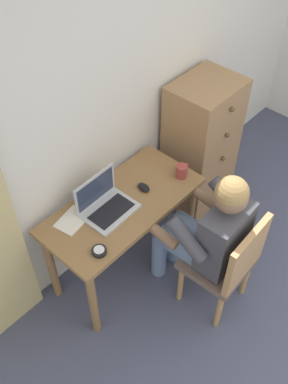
{
  "coord_description": "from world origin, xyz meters",
  "views": [
    {
      "loc": [
        -1.7,
        0.48,
        2.82
      ],
      "look_at": [
        -0.29,
        1.76,
        0.82
      ],
      "focal_mm": 40.58,
      "sensor_mm": 36.0,
      "label": 1
    }
  ],
  "objects_px": {
    "notebook_pad": "(73,220)",
    "coffee_mug": "(182,171)",
    "desk": "(123,216)",
    "computer_mouse": "(144,187)",
    "laptop": "(105,204)",
    "person_seated": "(207,230)",
    "dresser": "(201,146)",
    "desk_clock": "(99,251)",
    "chair": "(228,262)"
  },
  "relations": [
    {
      "from": "desk",
      "to": "chair",
      "type": "relative_size",
      "value": 1.29
    },
    {
      "from": "laptop",
      "to": "computer_mouse",
      "type": "xyz_separation_m",
      "value": [
        0.3,
        -0.06,
        -0.04
      ]
    },
    {
      "from": "laptop",
      "to": "coffee_mug",
      "type": "height_order",
      "value": "laptop"
    },
    {
      "from": "desk",
      "to": "coffee_mug",
      "type": "relative_size",
      "value": 9.3
    },
    {
      "from": "dresser",
      "to": "person_seated",
      "type": "bearing_deg",
      "value": -140.75
    },
    {
      "from": "dresser",
      "to": "desk_clock",
      "type": "relative_size",
      "value": 12.76
    },
    {
      "from": "desk",
      "to": "laptop",
      "type": "xyz_separation_m",
      "value": [
        -0.11,
        0.05,
        0.18
      ]
    },
    {
      "from": "person_seated",
      "to": "laptop",
      "type": "distance_m",
      "value": 0.67
    },
    {
      "from": "desk",
      "to": "dresser",
      "type": "height_order",
      "value": "dresser"
    },
    {
      "from": "dresser",
      "to": "person_seated",
      "type": "height_order",
      "value": "person_seated"
    },
    {
      "from": "notebook_pad",
      "to": "laptop",
      "type": "bearing_deg",
      "value": -31.72
    },
    {
      "from": "desk",
      "to": "laptop",
      "type": "bearing_deg",
      "value": 157.19
    },
    {
      "from": "laptop",
      "to": "notebook_pad",
      "type": "xyz_separation_m",
      "value": [
        -0.21,
        0.08,
        -0.05
      ]
    },
    {
      "from": "chair",
      "to": "dresser",
      "type": "bearing_deg",
      "value": 47.13
    },
    {
      "from": "computer_mouse",
      "to": "notebook_pad",
      "type": "relative_size",
      "value": 0.48
    },
    {
      "from": "chair",
      "to": "person_seated",
      "type": "xyz_separation_m",
      "value": [
        -0.01,
        0.18,
        0.18
      ]
    },
    {
      "from": "laptop",
      "to": "coffee_mug",
      "type": "distance_m",
      "value": 0.59
    },
    {
      "from": "desk",
      "to": "computer_mouse",
      "type": "xyz_separation_m",
      "value": [
        0.19,
        -0.02,
        0.14
      ]
    },
    {
      "from": "desk",
      "to": "notebook_pad",
      "type": "distance_m",
      "value": 0.37
    },
    {
      "from": "dresser",
      "to": "desk_clock",
      "type": "bearing_deg",
      "value": -169.66
    },
    {
      "from": "dresser",
      "to": "laptop",
      "type": "height_order",
      "value": "dresser"
    },
    {
      "from": "coffee_mug",
      "to": "dresser",
      "type": "bearing_deg",
      "value": 21.05
    },
    {
      "from": "computer_mouse",
      "to": "notebook_pad",
      "type": "distance_m",
      "value": 0.53
    },
    {
      "from": "computer_mouse",
      "to": "person_seated",
      "type": "bearing_deg",
      "value": -77.46
    },
    {
      "from": "person_seated",
      "to": "computer_mouse",
      "type": "distance_m",
      "value": 0.51
    },
    {
      "from": "dresser",
      "to": "notebook_pad",
      "type": "height_order",
      "value": "dresser"
    },
    {
      "from": "person_seated",
      "to": "dresser",
      "type": "bearing_deg",
      "value": 39.25
    },
    {
      "from": "computer_mouse",
      "to": "desk_clock",
      "type": "xyz_separation_m",
      "value": [
        -0.56,
        -0.16,
        -0.0
      ]
    },
    {
      "from": "desk",
      "to": "computer_mouse",
      "type": "relative_size",
      "value": 11.16
    },
    {
      "from": "dresser",
      "to": "person_seated",
      "type": "xyz_separation_m",
      "value": [
        -0.72,
        -0.59,
        0.09
      ]
    },
    {
      "from": "computer_mouse",
      "to": "desk_clock",
      "type": "relative_size",
      "value": 1.11
    },
    {
      "from": "laptop",
      "to": "desk_clock",
      "type": "distance_m",
      "value": 0.35
    },
    {
      "from": "computer_mouse",
      "to": "desk_clock",
      "type": "height_order",
      "value": "computer_mouse"
    },
    {
      "from": "dresser",
      "to": "notebook_pad",
      "type": "xyz_separation_m",
      "value": [
        -1.28,
        0.06,
        0.16
      ]
    },
    {
      "from": "desk_clock",
      "to": "laptop",
      "type": "bearing_deg",
      "value": 39.64
    },
    {
      "from": "dresser",
      "to": "coffee_mug",
      "type": "relative_size",
      "value": 9.57
    },
    {
      "from": "laptop",
      "to": "notebook_pad",
      "type": "relative_size",
      "value": 1.65
    },
    {
      "from": "dresser",
      "to": "desk_clock",
      "type": "distance_m",
      "value": 1.37
    },
    {
      "from": "desk_clock",
      "to": "chair",
      "type": "bearing_deg",
      "value": -40.55
    },
    {
      "from": "chair",
      "to": "laptop",
      "type": "bearing_deg",
      "value": 115.21
    },
    {
      "from": "dresser",
      "to": "chair",
      "type": "xyz_separation_m",
      "value": [
        -0.72,
        -0.77,
        -0.1
      ]
    },
    {
      "from": "chair",
      "to": "desk_clock",
      "type": "bearing_deg",
      "value": 139.45
    },
    {
      "from": "person_seated",
      "to": "desk_clock",
      "type": "height_order",
      "value": "person_seated"
    },
    {
      "from": "notebook_pad",
      "to": "computer_mouse",
      "type": "bearing_deg",
      "value": -26.23
    },
    {
      "from": "notebook_pad",
      "to": "coffee_mug",
      "type": "bearing_deg",
      "value": -28.45
    },
    {
      "from": "desk",
      "to": "desk_clock",
      "type": "distance_m",
      "value": 0.44
    },
    {
      "from": "laptop",
      "to": "notebook_pad",
      "type": "bearing_deg",
      "value": 158.94
    },
    {
      "from": "dresser",
      "to": "chair",
      "type": "relative_size",
      "value": 1.33
    },
    {
      "from": "person_seated",
      "to": "laptop",
      "type": "height_order",
      "value": "person_seated"
    },
    {
      "from": "computer_mouse",
      "to": "coffee_mug",
      "type": "bearing_deg",
      "value": -14.72
    }
  ]
}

